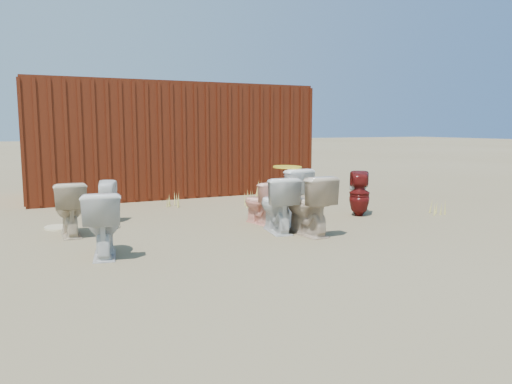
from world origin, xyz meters
name	(u,v)px	position (x,y,z in m)	size (l,w,h in m)	color
ground	(275,238)	(0.00, 0.00, 0.00)	(100.00, 100.00, 0.00)	brown
shipping_container	(168,139)	(0.00, 5.20, 1.20)	(6.00, 2.40, 2.40)	#4B170C
toilet_front_a	(103,224)	(-2.24, -0.01, 0.38)	(0.43, 0.75, 0.77)	silver
toilet_front_pink	(260,202)	(0.25, 0.99, 0.33)	(0.37, 0.64, 0.65)	#F7A78E
toilet_front_c	(277,204)	(0.19, 0.31, 0.40)	(0.44, 0.78, 0.79)	silver
toilet_front_maroon	(359,194)	(2.04, 0.86, 0.37)	(0.34, 0.34, 0.75)	#611210
toilet_back_a	(107,202)	(-1.87, 2.04, 0.33)	(0.30, 0.30, 0.66)	white
toilet_back_beige_left	(69,209)	(-2.48, 1.32, 0.38)	(0.42, 0.74, 0.75)	beige
toilet_back_beige_right	(308,205)	(0.49, -0.02, 0.42)	(0.46, 0.81, 0.83)	#CCB395
toilet_back_yellowlid	(287,194)	(0.75, 1.02, 0.42)	(0.47, 0.83, 0.84)	white
toilet_back_e	(359,196)	(2.16, 1.03, 0.31)	(0.28, 0.29, 0.63)	white
yellow_lid	(287,167)	(0.75, 1.02, 0.86)	(0.43, 0.53, 0.03)	gold
loose_tank	(293,214)	(0.65, 0.65, 0.17)	(0.50, 0.20, 0.35)	silver
loose_lid_near	(107,227)	(-1.94, 1.67, 0.01)	(0.38, 0.49, 0.02)	#C3B48D
loose_lid_far	(57,228)	(-2.61, 1.93, 0.01)	(0.36, 0.47, 0.02)	beige
weed_clump_a	(99,207)	(-1.90, 2.75, 0.14)	(0.36, 0.36, 0.28)	#BCAF4B
weed_clump_b	(250,198)	(0.79, 2.53, 0.16)	(0.32, 0.32, 0.31)	#BCAF4B
weed_clump_c	(284,193)	(1.79, 3.03, 0.14)	(0.36, 0.36, 0.29)	#BCAF4B
weed_clump_d	(170,200)	(-0.56, 3.14, 0.12)	(0.30, 0.30, 0.24)	#BCAF4B
weed_clump_e	(263,190)	(1.55, 3.50, 0.17)	(0.34, 0.34, 0.34)	#BCAF4B
weed_clump_f	(434,206)	(3.32, 0.45, 0.13)	(0.28, 0.28, 0.26)	#BCAF4B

